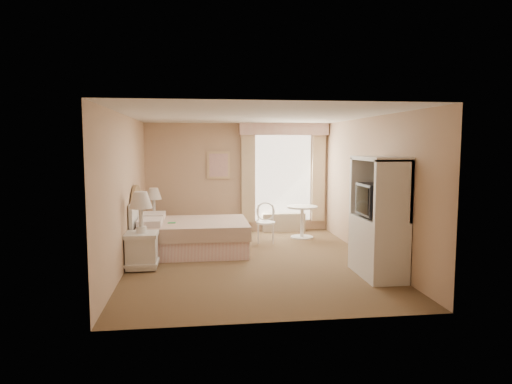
{
  "coord_description": "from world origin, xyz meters",
  "views": [
    {
      "loc": [
        -0.93,
        -7.7,
        2.02
      ],
      "look_at": [
        0.1,
        0.3,
        1.18
      ],
      "focal_mm": 32.0,
      "sensor_mm": 36.0,
      "label": 1
    }
  ],
  "objects": [
    {
      "name": "cafe_chair",
      "position": [
        0.46,
        1.53,
        0.48
      ],
      "size": [
        0.44,
        0.44,
        0.82
      ],
      "rotation": [
        0.0,
        0.0,
        -0.14
      ],
      "color": "silver",
      "rests_on": "room"
    },
    {
      "name": "nightstand_near",
      "position": [
        -1.84,
        -0.26,
        0.47
      ],
      "size": [
        0.51,
        0.51,
        1.25
      ],
      "color": "white",
      "rests_on": "room"
    },
    {
      "name": "nightstand_far",
      "position": [
        -1.84,
        1.93,
        0.41
      ],
      "size": [
        0.45,
        0.45,
        1.1
      ],
      "color": "white",
      "rests_on": "room"
    },
    {
      "name": "round_table",
      "position": [
        1.31,
        1.84,
        0.46
      ],
      "size": [
        0.66,
        0.66,
        0.69
      ],
      "color": "silver",
      "rests_on": "room"
    },
    {
      "name": "framed_art",
      "position": [
        -0.45,
        2.71,
        1.55
      ],
      "size": [
        0.52,
        0.04,
        0.62
      ],
      "color": "#D7B384",
      "rests_on": "room"
    },
    {
      "name": "armoire",
      "position": [
        1.81,
        -1.12,
        0.76
      ],
      "size": [
        0.55,
        1.11,
        1.84
      ],
      "color": "white",
      "rests_on": "room"
    },
    {
      "name": "room",
      "position": [
        0.0,
        0.0,
        1.25
      ],
      "size": [
        4.21,
        5.51,
        2.51
      ],
      "color": "brown",
      "rests_on": "ground"
    },
    {
      "name": "window",
      "position": [
        1.05,
        2.65,
        1.34
      ],
      "size": [
        2.05,
        0.22,
        2.51
      ],
      "color": "white",
      "rests_on": "room"
    },
    {
      "name": "bed",
      "position": [
        -1.13,
        0.8,
        0.33
      ],
      "size": [
        2.07,
        1.56,
        1.38
      ],
      "color": "#D78F8B",
      "rests_on": "room"
    }
  ]
}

